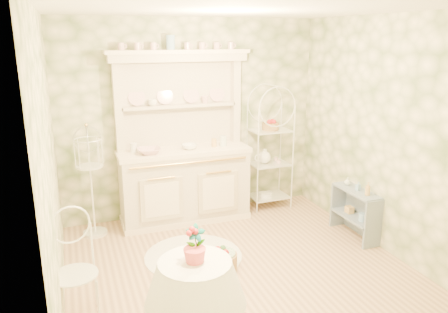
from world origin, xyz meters
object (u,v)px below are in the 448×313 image
object	(u,v)px
kitchen_dresser	(183,139)
bakers_rack	(270,146)
cafe_chair	(76,282)
floor_basket	(222,261)
birdcage_stand	(91,185)
side_shelf	(355,213)
round_table	(196,306)

from	to	relation	value
kitchen_dresser	bakers_rack	bearing A→B (deg)	3.19
bakers_rack	cafe_chair	xyz separation A→B (m)	(-2.78, -1.91, -0.54)
cafe_chair	floor_basket	size ratio (longest dim) A/B	2.59
birdcage_stand	cafe_chair	bearing A→B (deg)	-98.57
side_shelf	kitchen_dresser	bearing A→B (deg)	148.65
kitchen_dresser	birdcage_stand	distance (m)	1.30
birdcage_stand	floor_basket	size ratio (longest dim) A/B	4.56
round_table	cafe_chair	bearing A→B (deg)	146.99
bakers_rack	floor_basket	bearing A→B (deg)	-132.19
side_shelf	birdcage_stand	size ratio (longest dim) A/B	0.54
bakers_rack	floor_basket	size ratio (longest dim) A/B	6.28
bakers_rack	birdcage_stand	xyz separation A→B (m)	(-2.52, -0.14, -0.25)
bakers_rack	side_shelf	xyz separation A→B (m)	(0.58, -1.31, -0.61)
kitchen_dresser	cafe_chair	world-z (taller)	kitchen_dresser
floor_basket	round_table	bearing A→B (deg)	-120.37
bakers_rack	side_shelf	world-z (taller)	bakers_rack
kitchen_dresser	side_shelf	distance (m)	2.40
side_shelf	birdcage_stand	xyz separation A→B (m)	(-3.09, 1.17, 0.36)
round_table	birdcage_stand	size ratio (longest dim) A/B	0.46
floor_basket	birdcage_stand	bearing A→B (deg)	131.91
round_table	floor_basket	distance (m)	1.17
bakers_rack	cafe_chair	distance (m)	3.42
kitchen_dresser	side_shelf	xyz separation A→B (m)	(1.88, -1.23, -0.83)
kitchen_dresser	birdcage_stand	xyz separation A→B (m)	(-1.21, -0.07, -0.47)
bakers_rack	kitchen_dresser	bearing A→B (deg)	-178.66
birdcage_stand	floor_basket	xyz separation A→B (m)	(1.23, -1.37, -0.58)
kitchen_dresser	round_table	xyz separation A→B (m)	(-0.56, -2.43, -0.83)
side_shelf	round_table	bearing A→B (deg)	-151.93
bakers_rack	floor_basket	distance (m)	2.15
cafe_chair	birdcage_stand	size ratio (longest dim) A/B	0.57
bakers_rack	floor_basket	world-z (taller)	bakers_rack
bakers_rack	birdcage_stand	world-z (taller)	bakers_rack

